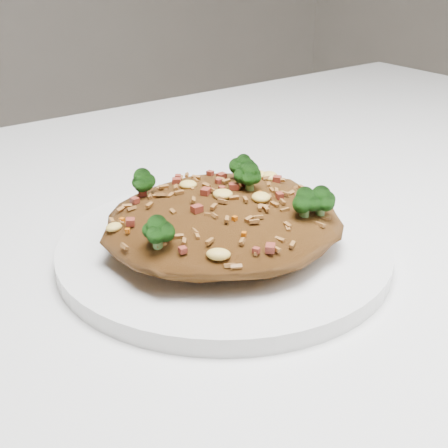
{
  "coord_description": "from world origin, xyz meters",
  "views": [
    {
      "loc": [
        -0.38,
        -0.41,
        0.99
      ],
      "look_at": [
        -0.12,
        -0.06,
        0.78
      ],
      "focal_mm": 50.0,
      "sensor_mm": 36.0,
      "label": 1
    }
  ],
  "objects_px": {
    "dining_table": "(281,279)",
    "fried_rice": "(224,212)",
    "fork": "(246,198)",
    "plate": "(224,249)"
  },
  "relations": [
    {
      "from": "plate",
      "to": "fried_rice",
      "type": "xyz_separation_m",
      "value": [
        0.0,
        -0.0,
        0.03
      ]
    },
    {
      "from": "dining_table",
      "to": "fork",
      "type": "distance_m",
      "value": 0.12
    },
    {
      "from": "dining_table",
      "to": "plate",
      "type": "height_order",
      "value": "plate"
    },
    {
      "from": "dining_table",
      "to": "plate",
      "type": "xyz_separation_m",
      "value": [
        -0.12,
        -0.06,
        0.1
      ]
    },
    {
      "from": "plate",
      "to": "fried_rice",
      "type": "distance_m",
      "value": 0.03
    },
    {
      "from": "fork",
      "to": "plate",
      "type": "bearing_deg",
      "value": -93.3
    },
    {
      "from": "dining_table",
      "to": "fried_rice",
      "type": "relative_size",
      "value": 6.34
    },
    {
      "from": "fried_rice",
      "to": "fork",
      "type": "height_order",
      "value": "fried_rice"
    },
    {
      "from": "dining_table",
      "to": "fork",
      "type": "xyz_separation_m",
      "value": [
        -0.05,
        -0.0,
        0.11
      ]
    },
    {
      "from": "dining_table",
      "to": "fried_rice",
      "type": "height_order",
      "value": "fried_rice"
    }
  ]
}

